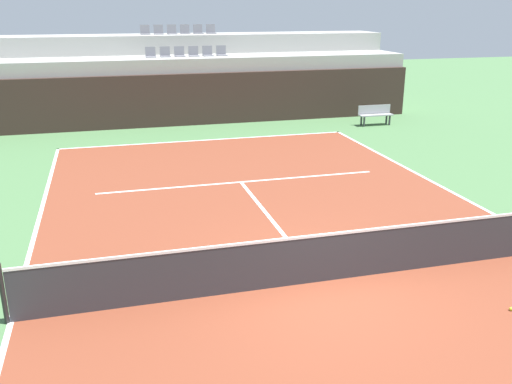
% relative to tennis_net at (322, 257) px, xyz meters
% --- Properties ---
extents(ground_plane, '(80.00, 80.00, 0.00)m').
position_rel_tennis_net_xyz_m(ground_plane, '(0.00, 0.00, -0.51)').
color(ground_plane, '#477042').
extents(court_surface, '(11.00, 24.00, 0.01)m').
position_rel_tennis_net_xyz_m(court_surface, '(0.00, 0.00, -0.50)').
color(court_surface, brown).
rests_on(court_surface, ground_plane).
extents(baseline_far, '(11.00, 0.10, 0.00)m').
position_rel_tennis_net_xyz_m(baseline_far, '(0.00, 11.95, -0.50)').
color(baseline_far, white).
rests_on(baseline_far, court_surface).
extents(sideline_left, '(0.10, 24.00, 0.00)m').
position_rel_tennis_net_xyz_m(sideline_left, '(-5.45, 0.00, -0.50)').
color(sideline_left, white).
rests_on(sideline_left, court_surface).
extents(service_line_far, '(8.26, 0.10, 0.00)m').
position_rel_tennis_net_xyz_m(service_line_far, '(0.00, 6.40, -0.50)').
color(service_line_far, white).
rests_on(service_line_far, court_surface).
extents(centre_service_line, '(0.10, 6.40, 0.00)m').
position_rel_tennis_net_xyz_m(centre_service_line, '(0.00, 3.20, -0.50)').
color(centre_service_line, white).
rests_on(centre_service_line, court_surface).
extents(back_wall, '(19.98, 0.30, 2.19)m').
position_rel_tennis_net_xyz_m(back_wall, '(0.00, 15.01, 0.59)').
color(back_wall, '#33231E').
rests_on(back_wall, ground_plane).
extents(stands_tier_lower, '(19.98, 2.40, 2.79)m').
position_rel_tennis_net_xyz_m(stands_tier_lower, '(0.00, 16.36, 0.88)').
color(stands_tier_lower, '#9E9E99').
rests_on(stands_tier_lower, ground_plane).
extents(stands_tier_upper, '(19.98, 2.40, 3.63)m').
position_rel_tennis_net_xyz_m(stands_tier_upper, '(0.00, 18.76, 1.31)').
color(stands_tier_upper, '#9E9E99').
rests_on(stands_tier_upper, ground_plane).
extents(seating_row_lower, '(3.59, 0.44, 0.44)m').
position_rel_tennis_net_xyz_m(seating_row_lower, '(0.00, 16.45, 2.40)').
color(seating_row_lower, slate).
rests_on(seating_row_lower, stands_tier_lower).
extents(seating_row_upper, '(3.59, 0.44, 0.44)m').
position_rel_tennis_net_xyz_m(seating_row_upper, '(0.00, 18.85, 3.24)').
color(seating_row_upper, slate).
rests_on(seating_row_upper, stands_tier_upper).
extents(tennis_net, '(11.08, 0.08, 1.07)m').
position_rel_tennis_net_xyz_m(tennis_net, '(0.00, 0.00, 0.00)').
color(tennis_net, black).
rests_on(tennis_net, court_surface).
extents(player_bench, '(1.50, 0.40, 0.85)m').
position_rel_tennis_net_xyz_m(player_bench, '(7.56, 12.90, -0.00)').
color(player_bench, '#99999E').
rests_on(player_bench, ground_plane).
extents(tennis_ball_0, '(0.07, 0.07, 0.07)m').
position_rel_tennis_net_xyz_m(tennis_ball_0, '(2.73, -1.84, -0.47)').
color(tennis_ball_0, '#CCE033').
rests_on(tennis_ball_0, court_surface).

